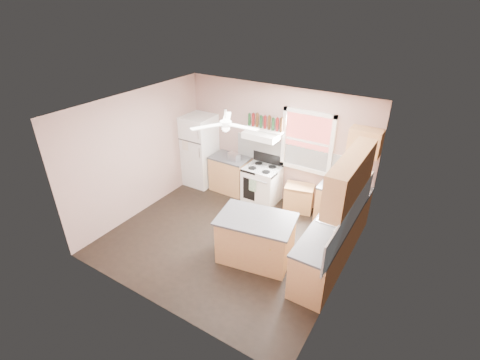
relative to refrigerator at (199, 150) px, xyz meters
The scene contains 32 objects.
floor 2.69m from the refrigerator, 39.78° to the right, with size 4.50×4.50×0.00m, color black.
ceiling 3.11m from the refrigerator, 39.78° to the right, with size 4.50×4.50×0.00m, color white.
wall_back 2.04m from the refrigerator, 11.64° to the left, with size 4.50×0.05×2.70m, color gray.
wall_right 4.55m from the refrigerator, 21.02° to the right, with size 0.05×4.00×2.70m, color gray.
wall_left 1.72m from the refrigerator, 101.32° to the right, with size 0.05×4.00×2.70m, color gray.
backsplash_back 2.44m from the refrigerator, ahead, with size 2.90×0.03×0.55m, color white.
backsplash_right 4.40m from the refrigerator, 17.55° to the right, with size 0.03×2.60×0.55m, color white.
window_view 2.81m from the refrigerator, ahead, with size 1.00×0.02×1.20m, color maroon.
window_frame 2.81m from the refrigerator, ahead, with size 1.16×0.07×1.36m, color white.
refrigerator is the anchor object (origin of this frame).
base_cabinet_left 1.01m from the refrigerator, ahead, with size 0.90×0.60×0.86m, color #B3754A.
counter_left 0.89m from the refrigerator, ahead, with size 0.92×0.62×0.04m, color #3E3E40.
toaster 1.06m from the refrigerator, ahead, with size 0.28×0.16×0.18m, color silver.
stove 1.86m from the refrigerator, ahead, with size 0.79×0.64×0.86m, color white.
range_hood 1.87m from the refrigerator, ahead, with size 0.78×0.50×0.14m, color white.
bottle_shelf 1.92m from the refrigerator, ahead, with size 0.90×0.26×0.03m, color white.
cart 2.78m from the refrigerator, ahead, with size 0.62×0.42×0.62m, color #B3754A.
base_cabinet_corner 3.73m from the refrigerator, ahead, with size 1.00×0.60×0.86m, color #B3754A.
base_cabinet_right 4.15m from the refrigerator, 18.74° to the right, with size 0.60×2.20×0.86m, color #B3754A.
counter_corner 3.70m from the refrigerator, ahead, with size 1.02×0.62×0.04m, color #3E3E40.
counter_right 4.11m from the refrigerator, 18.79° to the right, with size 0.62×2.22×0.04m, color #3E3E40.
sink 4.05m from the refrigerator, 16.11° to the right, with size 0.55×0.45×0.03m, color silver.
faucet 4.20m from the refrigerator, 15.50° to the right, with size 0.03×0.03×0.14m, color silver.
upper_cabinet_right 4.27m from the refrigerator, 15.58° to the right, with size 0.33×1.80×0.76m, color #B3754A.
upper_cabinet_corner 4.03m from the refrigerator, ahead, with size 0.60×0.33×0.52m, color #B3754A.
paper_towel 4.04m from the refrigerator, ahead, with size 0.12×0.12×0.26m, color white.
island 3.29m from the refrigerator, 34.03° to the right, with size 1.28×0.81×0.86m, color #B3754A.
island_top 3.26m from the refrigerator, 34.03° to the right, with size 1.36×0.89×0.04m, color #3E3E40.
ceiling_fan_hub 2.97m from the refrigerator, 39.78° to the right, with size 0.20×0.20×0.08m, color white.
soap_bottle 4.40m from the refrigerator, 22.31° to the right, with size 0.09×0.09×0.24m, color silver.
red_caddy 4.11m from the refrigerator, 14.47° to the right, with size 0.18×0.12×0.10m, color red.
wine_bottles 2.00m from the refrigerator, ahead, with size 0.86×0.06×0.31m.
Camera 1 is at (3.19, -4.64, 4.41)m, focal length 26.00 mm.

